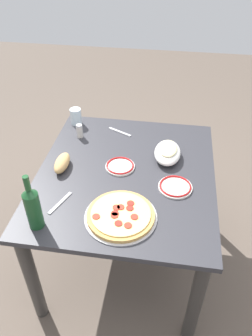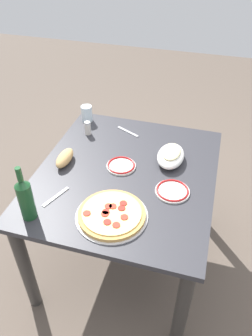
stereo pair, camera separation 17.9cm
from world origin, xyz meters
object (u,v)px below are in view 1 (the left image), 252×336
wine_bottle (33,207)px  side_plate_far (175,187)px  bread_loaf (62,163)px  water_glass (76,117)px  baked_pasta_dish (168,152)px  spice_shaker (80,131)px  pepperoni_pizza (121,215)px  side_plate_near (120,166)px  dining_table (126,189)px

wine_bottle → side_plate_far: size_ratio=1.66×
bread_loaf → side_plate_far: bearing=83.3°
water_glass → baked_pasta_dish: bearing=65.3°
wine_bottle → water_glass: size_ratio=2.71×
bread_loaf → spice_shaker: bearing=177.1°
wine_bottle → side_plate_far: bearing=119.5°
pepperoni_pizza → side_plate_far: 0.35m
side_plate_near → baked_pasta_dish: bearing=117.2°
wine_bottle → spice_shaker: bearing=179.5°
baked_pasta_dish → bread_loaf: (0.18, -0.57, -0.01)m
bread_loaf → spice_shaker: 0.32m
dining_table → spice_shaker: spice_shaker is taller
dining_table → side_plate_near: bearing=-134.3°
dining_table → pepperoni_pizza: 0.36m
dining_table → pepperoni_pizza: size_ratio=3.19×
side_plate_near → pepperoni_pizza: bearing=10.0°
spice_shaker → water_glass: bearing=-157.0°
pepperoni_pizza → side_plate_near: size_ratio=2.10×
dining_table → spice_shaker: bearing=-131.7°
wine_bottle → bread_loaf: size_ratio=1.69×
side_plate_far → spice_shaker: spice_shaker is taller
spice_shaker → side_plate_near: bearing=48.6°
side_plate_near → bread_loaf: bearing=-80.8°
spice_shaker → dining_table: bearing=48.3°
water_glass → side_plate_near: water_glass is taller
baked_pasta_dish → side_plate_near: size_ratio=1.46×
wine_bottle → bread_loaf: wine_bottle is taller
water_glass → spice_shaker: size_ratio=1.24×
water_glass → spice_shaker: water_glass is taller
dining_table → side_plate_far: (0.09, 0.27, 0.13)m
water_glass → side_plate_far: (0.54, 0.68, -0.05)m
dining_table → spice_shaker: (-0.30, -0.34, 0.16)m
water_glass → dining_table: bearing=41.6°
dining_table → wine_bottle: wine_bottle is taller
pepperoni_pizza → baked_pasta_dish: size_ratio=1.44×
spice_shaker → bread_loaf: bearing=-2.9°
pepperoni_pizza → baked_pasta_dish: (-0.50, 0.19, 0.03)m
side_plate_near → spice_shaker: spice_shaker is taller
dining_table → water_glass: water_glass is taller
side_plate_far → bread_loaf: bearing=-96.7°
wine_bottle → water_glass: (-0.89, -0.06, -0.06)m
dining_table → wine_bottle: 0.61m
water_glass → bread_loaf: bearing=5.9°
side_plate_near → spice_shaker: 0.40m
pepperoni_pizza → wine_bottle: size_ratio=1.17×
baked_pasta_dish → side_plate_far: size_ratio=1.36×
dining_table → baked_pasta_dish: bearing=128.1°
side_plate_far → spice_shaker: 0.73m
baked_pasta_dish → bread_loaf: 0.60m
side_plate_near → side_plate_far: size_ratio=0.93×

